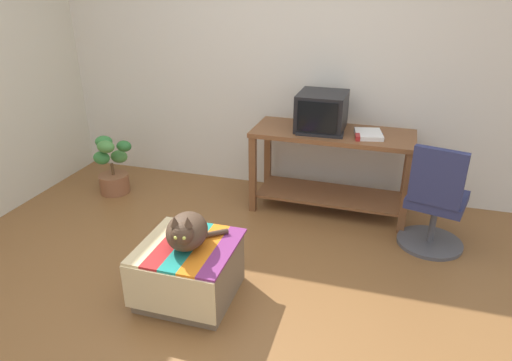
% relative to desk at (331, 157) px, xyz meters
% --- Properties ---
extents(ground_plane, '(14.00, 14.00, 0.00)m').
position_rel_desk_xyz_m(ground_plane, '(-0.50, -1.60, -0.52)').
color(ground_plane, brown).
extents(back_wall, '(8.00, 0.10, 2.60)m').
position_rel_desk_xyz_m(back_wall, '(-0.50, 0.45, 0.78)').
color(back_wall, silver).
rests_on(back_wall, ground_plane).
extents(desk, '(1.43, 0.60, 0.77)m').
position_rel_desk_xyz_m(desk, '(0.00, 0.00, 0.00)').
color(desk, brown).
rests_on(desk, ground_plane).
extents(tv_monitor, '(0.42, 0.46, 0.33)m').
position_rel_desk_xyz_m(tv_monitor, '(-0.12, 0.04, 0.41)').
color(tv_monitor, black).
rests_on(tv_monitor, desk).
extents(keyboard, '(0.41, 0.16, 0.02)m').
position_rel_desk_xyz_m(keyboard, '(-0.10, -0.13, 0.26)').
color(keyboard, black).
rests_on(keyboard, desk).
extents(book, '(0.27, 0.31, 0.04)m').
position_rel_desk_xyz_m(book, '(0.31, -0.05, 0.26)').
color(book, white).
rests_on(book, desk).
extents(ottoman_with_blanket, '(0.62, 0.63, 0.40)m').
position_rel_desk_xyz_m(ottoman_with_blanket, '(-0.72, -1.56, -0.32)').
color(ottoman_with_blanket, '#7A664C').
rests_on(ottoman_with_blanket, ground_plane).
extents(cat, '(0.38, 0.44, 0.29)m').
position_rel_desk_xyz_m(cat, '(-0.71, -1.57, -0.00)').
color(cat, '#473323').
rests_on(cat, ottoman_with_blanket).
extents(potted_plant, '(0.39, 0.34, 0.58)m').
position_rel_desk_xyz_m(potted_plant, '(-2.14, -0.25, -0.26)').
color(potted_plant, brown).
rests_on(potted_plant, ground_plane).
extents(office_chair, '(0.52, 0.52, 0.89)m').
position_rel_desk_xyz_m(office_chair, '(0.88, -0.45, -0.13)').
color(office_chair, '#4C4C51').
rests_on(office_chair, ground_plane).
extents(stapler, '(0.05, 0.11, 0.04)m').
position_rel_desk_xyz_m(stapler, '(0.23, -0.16, 0.27)').
color(stapler, '#A31E1E').
rests_on(stapler, desk).
extents(pen, '(0.13, 0.06, 0.01)m').
position_rel_desk_xyz_m(pen, '(0.36, 0.02, 0.25)').
color(pen, '#2351B2').
rests_on(pen, desk).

